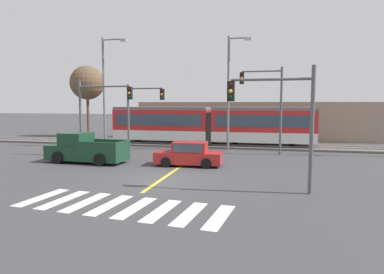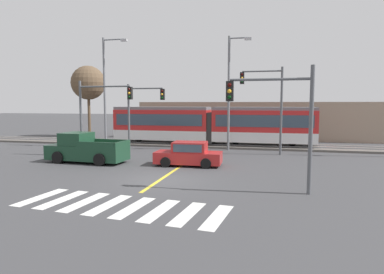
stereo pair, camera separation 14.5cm
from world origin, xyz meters
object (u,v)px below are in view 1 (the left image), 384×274
object	(u,v)px
traffic_light_mid_left	(98,106)
street_lamp_centre	(230,87)
traffic_light_far_left	(141,107)
sedan_crossing	(189,155)
pickup_truck	(85,150)
traffic_light_near_right	(281,111)
street_lamp_west	(106,86)
traffic_light_far_right	(268,97)
light_rail_tram	(211,124)
bare_tree_far_west	(87,83)

from	to	relation	value
traffic_light_mid_left	street_lamp_centre	xyz separation A→B (m)	(9.01, 5.62, 1.53)
traffic_light_far_left	traffic_light_mid_left	size ratio (longest dim) A/B	0.99
sedan_crossing	pickup_truck	size ratio (longest dim) A/B	0.78
pickup_truck	traffic_light_near_right	size ratio (longest dim) A/B	0.99
traffic_light_far_left	traffic_light_mid_left	bearing A→B (deg)	-116.26
street_lamp_west	traffic_light_far_right	bearing A→B (deg)	-5.20
traffic_light_near_right	traffic_light_mid_left	size ratio (longest dim) A/B	0.99
light_rail_tram	traffic_light_near_right	distance (m)	16.84
light_rail_tram	street_lamp_west	xyz separation A→B (m)	(-9.04, -2.86, 3.43)
light_rail_tram	street_lamp_west	size ratio (longest dim) A/B	1.90
street_lamp_centre	traffic_light_mid_left	bearing A→B (deg)	-148.04
light_rail_tram	traffic_light_far_left	bearing A→B (deg)	-139.25
traffic_light_far_right	street_lamp_centre	bearing A→B (deg)	151.93
sedan_crossing	street_lamp_centre	bearing A→B (deg)	78.05
street_lamp_west	sedan_crossing	bearing A→B (deg)	-38.02
traffic_light_near_right	traffic_light_far_right	bearing A→B (deg)	93.66
light_rail_tram	traffic_light_far_right	size ratio (longest dim) A/B	2.77
street_lamp_centre	bare_tree_far_west	distance (m)	19.16
traffic_light_near_right	pickup_truck	bearing A→B (deg)	158.05
traffic_light_far_left	pickup_truck	bearing A→B (deg)	-103.64
sedan_crossing	traffic_light_near_right	bearing A→B (deg)	-44.82
traffic_light_mid_left	street_lamp_centre	distance (m)	10.73
sedan_crossing	bare_tree_far_west	bearing A→B (deg)	136.07
light_rail_tram	traffic_light_far_left	size ratio (longest dim) A/B	3.35
pickup_truck	traffic_light_near_right	world-z (taller)	traffic_light_near_right
pickup_truck	bare_tree_far_west	size ratio (longest dim) A/B	0.66
traffic_light_far_left	bare_tree_far_west	distance (m)	14.32
pickup_truck	traffic_light_near_right	xyz separation A→B (m)	(12.53, -5.05, 2.78)
light_rail_tram	bare_tree_far_west	xyz separation A→B (m)	(-15.51, 5.09, 4.24)
bare_tree_far_west	sedan_crossing	bearing A→B (deg)	-43.93
sedan_crossing	pickup_truck	xyz separation A→B (m)	(-7.05, -0.39, 0.14)
pickup_truck	street_lamp_west	distance (m)	9.37
light_rail_tram	street_lamp_centre	distance (m)	4.58
sedan_crossing	traffic_light_far_right	xyz separation A→B (m)	(4.74, 6.10, 3.71)
bare_tree_far_west	traffic_light_near_right	bearing A→B (deg)	-44.16
traffic_light_near_right	bare_tree_far_west	distance (m)	29.95
sedan_crossing	bare_tree_far_west	world-z (taller)	bare_tree_far_west
light_rail_tram	traffic_light_far_right	world-z (taller)	traffic_light_far_right
bare_tree_far_west	light_rail_tram	bearing A→B (deg)	-18.16
light_rail_tram	traffic_light_mid_left	world-z (taller)	traffic_light_mid_left
light_rail_tram	sedan_crossing	distance (m)	10.35
traffic_light_near_right	bare_tree_far_west	xyz separation A→B (m)	(-21.40, 20.78, 2.67)
traffic_light_far_right	street_lamp_west	world-z (taller)	street_lamp_west
traffic_light_mid_left	street_lamp_west	distance (m)	5.92
street_lamp_west	traffic_light_far_left	bearing A→B (deg)	-21.64
traffic_light_near_right	street_lamp_west	xyz separation A→B (m)	(-14.93, 12.83, 1.85)
street_lamp_centre	bare_tree_far_west	xyz separation A→B (m)	(-17.57, 7.59, 1.01)
traffic_light_far_left	street_lamp_centre	size ratio (longest dim) A/B	0.58
traffic_light_mid_left	street_lamp_west	bearing A→B (deg)	111.60
street_lamp_centre	bare_tree_far_west	size ratio (longest dim) A/B	1.14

